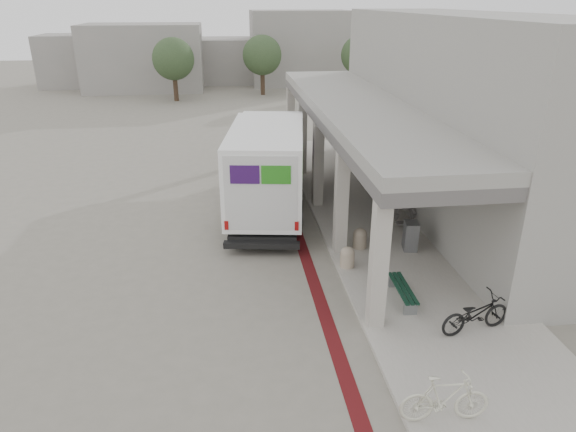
{
  "coord_description": "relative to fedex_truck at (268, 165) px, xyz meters",
  "views": [
    {
      "loc": [
        -1.3,
        -13.7,
        7.45
      ],
      "look_at": [
        0.4,
        -0.03,
        1.6
      ],
      "focal_mm": 32.0,
      "sensor_mm": 36.0,
      "label": 1
    }
  ],
  "objects": [
    {
      "name": "bicycle_black",
      "position": [
        4.14,
        -8.49,
        -1.2
      ],
      "size": [
        1.91,
        1.0,
        0.96
      ],
      "primitive_type": "imported",
      "rotation": [
        0.0,
        0.0,
        1.78
      ],
      "color": "black",
      "rests_on": "sidewalk"
    },
    {
      "name": "utility_cabinet",
      "position": [
        4.11,
        -4.09,
        -1.22
      ],
      "size": [
        0.5,
        0.61,
        0.91
      ],
      "primitive_type": "cube",
      "rotation": [
        0.0,
        0.0,
        -0.18
      ],
      "color": "slate",
      "rests_on": "sidewalk"
    },
    {
      "name": "bench",
      "position": [
        2.9,
        -6.96,
        -1.4
      ],
      "size": [
        0.4,
        1.64,
        0.38
      ],
      "rotation": [
        0.0,
        0.0,
        -0.03
      ],
      "color": "gray",
      "rests_on": "sidewalk"
    },
    {
      "name": "tree_left",
      "position": [
        -5.22,
        23.61,
        1.39
      ],
      "size": [
        3.2,
        3.2,
        4.8
      ],
      "color": "#38281C",
      "rests_on": "ground"
    },
    {
      "name": "sidewalk",
      "position": [
        3.78,
        -4.39,
        -1.73
      ],
      "size": [
        4.4,
        28.0,
        0.12
      ],
      "primitive_type": "cube",
      "color": "#9E998E",
      "rests_on": "ground"
    },
    {
      "name": "bike_lane_stripe",
      "position": [
        0.78,
        -2.39,
        -1.79
      ],
      "size": [
        0.35,
        40.0,
        0.01
      ],
      "primitive_type": "cube",
      "color": "#501012",
      "rests_on": "ground"
    },
    {
      "name": "transit_building",
      "position": [
        6.61,
        0.11,
        1.61
      ],
      "size": [
        7.6,
        17.0,
        7.0
      ],
      "color": "gray",
      "rests_on": "ground"
    },
    {
      "name": "bollard_far",
      "position": [
        2.57,
        -3.78,
        -1.34
      ],
      "size": [
        0.44,
        0.44,
        0.66
      ],
      "color": "gray",
      "rests_on": "sidewalk"
    },
    {
      "name": "ground",
      "position": [
        -0.22,
        -4.39,
        -1.79
      ],
      "size": [
        120.0,
        120.0,
        0.0
      ],
      "primitive_type": "plane",
      "color": "slate",
      "rests_on": "ground"
    },
    {
      "name": "distant_backdrop",
      "position": [
        -3.06,
        31.49,
        0.91
      ],
      "size": [
        28.0,
        10.0,
        6.5
      ],
      "color": "gray",
      "rests_on": "ground"
    },
    {
      "name": "tree_right",
      "position": [
        9.78,
        24.61,
        1.39
      ],
      "size": [
        3.2,
        3.2,
        4.8
      ],
      "color": "#38281C",
      "rests_on": "ground"
    },
    {
      "name": "tree_mid",
      "position": [
        1.78,
        25.61,
        1.39
      ],
      "size": [
        3.2,
        3.2,
        4.8
      ],
      "color": "#38281C",
      "rests_on": "ground"
    },
    {
      "name": "bollard_near",
      "position": [
        1.88,
        -4.97,
        -1.36
      ],
      "size": [
        0.42,
        0.42,
        0.63
      ],
      "color": "tan",
      "rests_on": "sidewalk"
    },
    {
      "name": "fedex_truck",
      "position": [
        0.0,
        0.0,
        0.0
      ],
      "size": [
        3.53,
        8.16,
        3.37
      ],
      "rotation": [
        0.0,
        0.0,
        -0.15
      ],
      "color": "black",
      "rests_on": "ground"
    },
    {
      "name": "bicycle_cream",
      "position": [
        2.28,
        -11.11,
        -1.16
      ],
      "size": [
        1.73,
        0.58,
        1.03
      ],
      "primitive_type": "imported",
      "rotation": [
        0.0,
        0.0,
        1.52
      ],
      "color": "beige",
      "rests_on": "sidewalk"
    }
  ]
}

